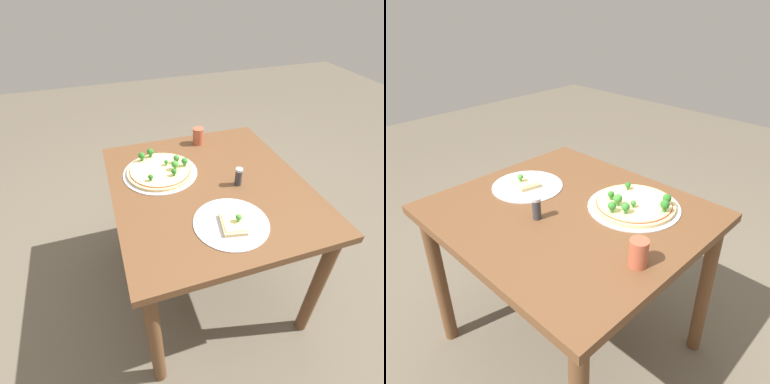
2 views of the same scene
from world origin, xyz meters
The scene contains 6 objects.
ground_plane centered at (0.00, 0.00, 0.00)m, with size 8.00×8.00×0.00m, color brown.
dining_table centered at (0.00, 0.00, 0.64)m, with size 1.01×0.91×0.75m.
pizza_tray_whole centered at (0.17, 0.19, 0.77)m, with size 0.37×0.37×0.07m.
pizza_tray_slice centered at (-0.28, 0.01, 0.76)m, with size 0.31×0.31×0.06m.
drinking_cup centered at (0.40, -0.08, 0.80)m, with size 0.06×0.06×0.09m, color #AD5138.
condiment_shaker centered at (-0.04, -0.13, 0.80)m, with size 0.03×0.03×0.09m.
Camera 2 is at (0.92, -0.88, 1.52)m, focal length 35.00 mm.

